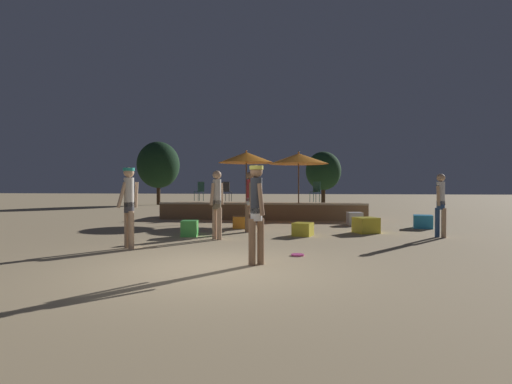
{
  "coord_description": "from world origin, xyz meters",
  "views": [
    {
      "loc": [
        1.68,
        -6.88,
        1.47
      ],
      "look_at": [
        0.0,
        6.14,
        1.25
      ],
      "focal_mm": 28.0,
      "sensor_mm": 36.0,
      "label": 1
    }
  ],
  "objects": [
    {
      "name": "cube_seat_3",
      "position": [
        3.47,
        5.72,
        0.24
      ],
      "size": [
        0.83,
        0.83,
        0.48
      ],
      "rotation": [
        0.0,
        0.0,
        0.4
      ],
      "color": "yellow",
      "rests_on": "ground"
    },
    {
      "name": "bistro_chair_0",
      "position": [
        -1.99,
        11.02,
        1.28
      ],
      "size": [
        0.41,
        0.42,
        0.9
      ],
      "rotation": [
        0.0,
        0.0,
        2.96
      ],
      "color": "#2D3338",
      "rests_on": "wooden_deck"
    },
    {
      "name": "person_4",
      "position": [
        -0.75,
        3.69,
        1.05
      ],
      "size": [
        0.33,
        0.46,
        1.87
      ],
      "rotation": [
        0.0,
        0.0,
        5.72
      ],
      "color": "tan",
      "rests_on": "ground"
    },
    {
      "name": "ground_plane",
      "position": [
        0.0,
        0.0,
        0.0
      ],
      "size": [
        120.0,
        120.0,
        0.0
      ],
      "primitive_type": "plane",
      "color": "tan"
    },
    {
      "name": "person_3",
      "position": [
        0.74,
        0.41,
        1.06
      ],
      "size": [
        0.37,
        0.49,
        1.84
      ],
      "rotation": [
        0.0,
        0.0,
        3.74
      ],
      "color": "#997051",
      "rests_on": "ground"
    },
    {
      "name": "cube_seat_1",
      "position": [
        3.42,
        8.25,
        0.23
      ],
      "size": [
        0.58,
        0.58,
        0.47
      ],
      "rotation": [
        0.0,
        0.0,
        0.14
      ],
      "color": "white",
      "rests_on": "ground"
    },
    {
      "name": "background_tree_1",
      "position": [
        -9.46,
        21.98,
        3.0
      ],
      "size": [
        3.17,
        3.17,
        4.75
      ],
      "color": "#3D2B1C",
      "rests_on": "ground"
    },
    {
      "name": "frisbee_disc",
      "position": [
        1.48,
        1.46,
        0.02
      ],
      "size": [
        0.27,
        0.27,
        0.03
      ],
      "color": "#E54C99",
      "rests_on": "ground"
    },
    {
      "name": "bistro_chair_1",
      "position": [
        2.04,
        10.71,
        1.28
      ],
      "size": [
        0.47,
        0.47,
        0.9
      ],
      "rotation": [
        0.0,
        0.0,
        5.73
      ],
      "color": "#1E4C47",
      "rests_on": "wooden_deck"
    },
    {
      "name": "person_1",
      "position": [
        -0.11,
        5.54,
        1.07
      ],
      "size": [
        0.31,
        0.53,
        1.9
      ],
      "rotation": [
        0.0,
        0.0,
        3.34
      ],
      "color": "white",
      "rests_on": "ground"
    },
    {
      "name": "cube_seat_4",
      "position": [
        1.55,
        4.78,
        0.19
      ],
      "size": [
        0.65,
        0.65,
        0.38
      ],
      "rotation": [
        0.0,
        0.0,
        -0.29
      ],
      "color": "yellow",
      "rests_on": "ground"
    },
    {
      "name": "person_0",
      "position": [
        -2.43,
        1.92,
        1.1
      ],
      "size": [
        0.39,
        0.5,
        1.89
      ],
      "rotation": [
        0.0,
        0.0,
        5.66
      ],
      "color": "tan",
      "rests_on": "ground"
    },
    {
      "name": "patio_umbrella_0",
      "position": [
        -0.92,
        10.0,
        2.66
      ],
      "size": [
        2.38,
        2.38,
        2.97
      ],
      "color": "brown",
      "rests_on": "ground"
    },
    {
      "name": "bistro_chair_2",
      "position": [
        -3.28,
        11.2,
        1.28
      ],
      "size": [
        0.48,
        0.48,
        0.9
      ],
      "rotation": [
        0.0,
        0.0,
        4.06
      ],
      "color": "#1E4C47",
      "rests_on": "wooden_deck"
    },
    {
      "name": "cube_seat_0",
      "position": [
        -0.59,
        6.58,
        0.2
      ],
      "size": [
        0.58,
        0.58,
        0.41
      ],
      "rotation": [
        0.0,
        0.0,
        0.14
      ],
      "color": "orange",
      "rests_on": "ground"
    },
    {
      "name": "person_2",
      "position": [
        5.4,
        4.89,
        0.99
      ],
      "size": [
        0.4,
        0.48,
        1.8
      ],
      "rotation": [
        0.0,
        0.0,
        2.49
      ],
      "color": "tan",
      "rests_on": "ground"
    },
    {
      "name": "cube_seat_5",
      "position": [
        -1.69,
        4.25,
        0.23
      ],
      "size": [
        0.5,
        0.5,
        0.46
      ],
      "rotation": [
        0.0,
        0.0,
        0.13
      ],
      "color": "#4CC651",
      "rests_on": "ground"
    },
    {
      "name": "patio_umbrella_1",
      "position": [
        1.32,
        9.81,
        2.58
      ],
      "size": [
        2.48,
        2.48,
        2.88
      ],
      "color": "brown",
      "rests_on": "ground"
    },
    {
      "name": "wooden_deck",
      "position": [
        -0.26,
        10.89,
        0.33
      ],
      "size": [
        8.81,
        2.46,
        0.73
      ],
      "color": "olive",
      "rests_on": "ground"
    },
    {
      "name": "background_tree_0",
      "position": [
        2.77,
        20.99,
        2.45
      ],
      "size": [
        2.42,
        2.42,
        3.79
      ],
      "color": "#3D2B1C",
      "rests_on": "ground"
    },
    {
      "name": "cube_seat_2",
      "position": [
        5.62,
        7.4,
        0.22
      ],
      "size": [
        0.72,
        0.72,
        0.45
      ],
      "rotation": [
        0.0,
        0.0,
        -0.21
      ],
      "color": "#2D9EDB",
      "rests_on": "ground"
    }
  ]
}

